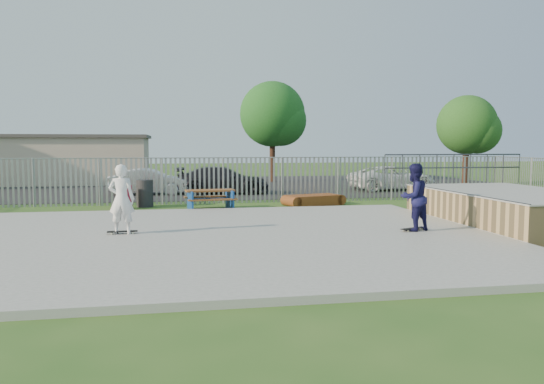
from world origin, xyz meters
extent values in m
plane|color=#2D571D|center=(0.00, 0.00, 0.00)|extent=(120.00, 120.00, 0.00)
cube|color=gray|center=(0.00, 0.00, 0.07)|extent=(15.00, 12.00, 0.15)
cube|color=tan|center=(9.50, 1.00, 0.53)|extent=(4.00, 7.00, 1.05)
cube|color=#9E9E99|center=(9.50, 1.00, 1.07)|extent=(4.05, 7.05, 0.04)
cylinder|color=#383A3F|center=(7.52, 1.00, 1.08)|extent=(0.06, 7.00, 0.06)
cube|color=brown|center=(0.28, 6.80, 0.76)|extent=(1.95, 0.93, 0.06)
cube|color=brown|center=(0.35, 6.18, 0.46)|extent=(1.90, 0.49, 0.05)
cube|color=brown|center=(0.22, 7.43, 0.46)|extent=(1.90, 0.49, 0.05)
cube|color=navy|center=(0.28, 6.80, 0.39)|extent=(1.82, 1.63, 0.77)
cube|color=brown|center=(4.70, 7.61, 0.22)|extent=(2.40, 1.67, 0.44)
cylinder|color=#A71932|center=(-3.06, 7.68, 0.47)|extent=(0.57, 0.57, 0.95)
cylinder|color=#242426|center=(-2.30, 8.29, 0.56)|extent=(0.67, 0.67, 1.12)
cube|color=black|center=(0.00, 19.00, 0.01)|extent=(40.00, 18.00, 0.02)
imported|color=silver|center=(-2.38, 13.64, 0.69)|extent=(4.08, 1.55, 1.33)
imported|color=black|center=(1.36, 13.48, 0.72)|extent=(5.03, 2.55, 1.40)
imported|color=white|center=(10.89, 13.95, 0.69)|extent=(5.02, 2.70, 1.34)
cube|color=beige|center=(-8.00, 23.00, 1.50)|extent=(10.00, 6.00, 3.00)
cube|color=#4C4742|center=(-8.00, 23.00, 3.10)|extent=(10.40, 6.40, 0.20)
cylinder|color=#402619|center=(5.49, 21.85, 1.99)|extent=(0.38, 0.38, 3.98)
sphere|color=#1F561D|center=(5.49, 21.85, 4.64)|extent=(4.45, 4.45, 4.45)
cylinder|color=#42251A|center=(16.66, 16.17, 1.62)|extent=(0.39, 0.39, 3.24)
sphere|color=#25521C|center=(16.66, 16.17, 3.78)|extent=(3.63, 3.63, 3.63)
cube|color=black|center=(5.52, -0.27, 0.21)|extent=(0.82, 0.49, 0.02)
cube|color=black|center=(-2.47, 0.65, 0.21)|extent=(0.81, 0.23, 0.02)
imported|color=#171646|center=(5.52, -0.27, 1.10)|extent=(1.12, 1.01, 1.89)
imported|color=white|center=(-2.47, 0.65, 1.10)|extent=(0.75, 0.54, 1.89)
camera|label=1|loc=(-0.99, -14.05, 2.56)|focal=35.00mm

